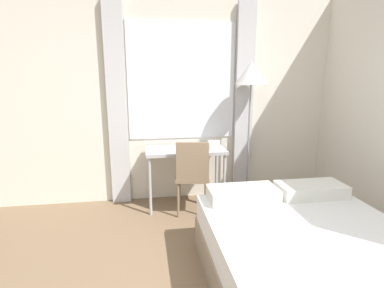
# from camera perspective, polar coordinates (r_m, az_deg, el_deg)

# --- Properties ---
(wall_back_with_window) EXTENTS (5.31, 0.13, 2.70)m
(wall_back_with_window) POSITION_cam_1_polar(r_m,az_deg,el_deg) (4.01, -3.54, 8.29)
(wall_back_with_window) COLOR silver
(wall_back_with_window) RESTS_ON ground_plane
(desk) EXTENTS (1.00, 0.50, 0.77)m
(desk) POSITION_cam_1_polar(r_m,az_deg,el_deg) (3.82, -1.27, -2.07)
(desk) COLOR #B2B2B7
(desk) RESTS_ON ground_plane
(desk_chair) EXTENTS (0.46, 0.46, 0.93)m
(desk_chair) POSITION_cam_1_polar(r_m,az_deg,el_deg) (3.62, 0.08, -5.47)
(desk_chair) COLOR #8C7259
(desk_chair) RESTS_ON ground_plane
(bed) EXTENTS (1.53, 1.95, 0.65)m
(bed) POSITION_cam_1_polar(r_m,az_deg,el_deg) (2.56, 22.97, -21.31)
(bed) COLOR gray
(bed) RESTS_ON ground_plane
(standing_lamp) EXTENTS (0.40, 0.40, 1.84)m
(standing_lamp) POSITION_cam_1_polar(r_m,az_deg,el_deg) (3.91, 11.15, 11.44)
(standing_lamp) COLOR #4C4C51
(standing_lamp) RESTS_ON ground_plane
(telephone) EXTENTS (0.15, 0.14, 0.10)m
(telephone) POSITION_cam_1_polar(r_m,az_deg,el_deg) (3.83, 4.16, -0.13)
(telephone) COLOR white
(telephone) RESTS_ON desk
(book) EXTENTS (0.24, 0.22, 0.02)m
(book) POSITION_cam_1_polar(r_m,az_deg,el_deg) (3.73, 0.09, -0.93)
(book) COLOR navy
(book) RESTS_ON desk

